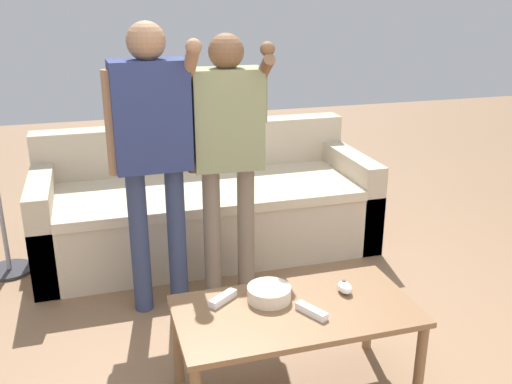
% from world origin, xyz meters
% --- Properties ---
extents(couch, '(2.18, 0.92, 0.79)m').
position_xyz_m(couch, '(-0.13, 1.62, 0.28)').
color(couch, '#B7A88E').
rests_on(couch, ground).
extents(coffee_table, '(0.99, 0.52, 0.43)m').
position_xyz_m(coffee_table, '(-0.08, -0.01, 0.37)').
color(coffee_table, brown).
rests_on(coffee_table, ground).
extents(snack_bowl, '(0.19, 0.19, 0.06)m').
position_xyz_m(snack_bowl, '(-0.16, 0.09, 0.46)').
color(snack_bowl, beige).
rests_on(snack_bowl, coffee_table).
extents(game_remote_nunchuk, '(0.06, 0.09, 0.05)m').
position_xyz_m(game_remote_nunchuk, '(0.17, 0.05, 0.45)').
color(game_remote_nunchuk, white).
rests_on(game_remote_nunchuk, coffee_table).
extents(player_left, '(0.46, 0.32, 1.53)m').
position_xyz_m(player_left, '(-0.52, 0.90, 0.96)').
color(player_left, '#2D3856').
rests_on(player_left, ground).
extents(player_center, '(0.43, 0.30, 1.47)m').
position_xyz_m(player_center, '(-0.13, 0.92, 0.92)').
color(player_center, '#756656').
rests_on(player_center, ground).
extents(game_remote_wand_near, '(0.14, 0.12, 0.03)m').
position_xyz_m(game_remote_wand_near, '(-0.35, 0.13, 0.44)').
color(game_remote_wand_near, white).
rests_on(game_remote_wand_near, coffee_table).
extents(game_remote_wand_far, '(0.10, 0.15, 0.03)m').
position_xyz_m(game_remote_wand_far, '(-0.03, -0.07, 0.44)').
color(game_remote_wand_far, white).
rests_on(game_remote_wand_far, coffee_table).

